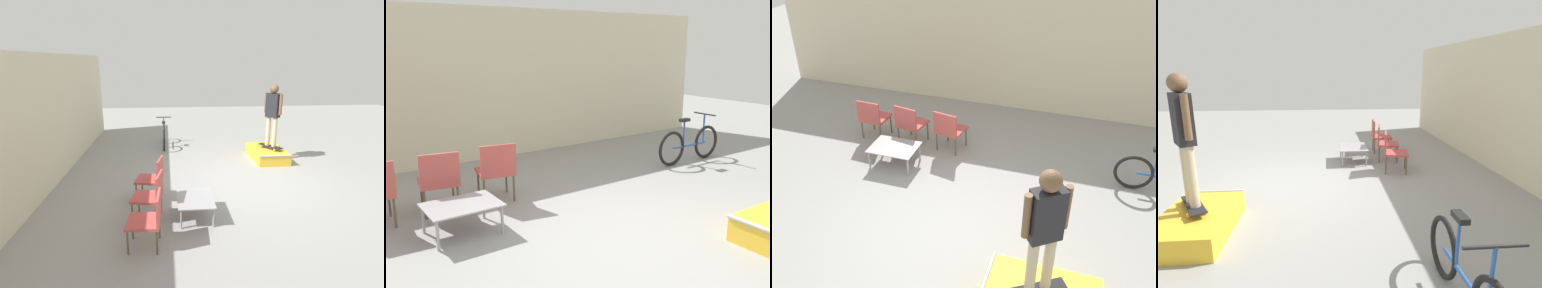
# 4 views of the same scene
# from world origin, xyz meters

# --- Properties ---
(ground_plane) EXTENTS (24.00, 24.00, 0.00)m
(ground_plane) POSITION_xyz_m (0.00, 0.00, 0.00)
(ground_plane) COLOR gray
(house_wall_back) EXTENTS (12.00, 0.06, 3.00)m
(house_wall_back) POSITION_xyz_m (0.00, 4.60, 1.50)
(house_wall_back) COLOR beige
(house_wall_back) RESTS_ON ground_plane
(coffee_table) EXTENTS (0.90, 0.67, 0.39)m
(coffee_table) POSITION_xyz_m (-1.55, 1.46, 0.35)
(coffee_table) COLOR #9E9EA3
(coffee_table) RESTS_ON ground_plane
(patio_chair_center) EXTENTS (0.60, 0.60, 0.89)m
(patio_chair_center) POSITION_xyz_m (-1.57, 2.25, 0.51)
(patio_chair_center) COLOR brown
(patio_chair_center) RESTS_ON ground_plane
(patio_chair_right) EXTENTS (0.61, 0.61, 0.89)m
(patio_chair_right) POSITION_xyz_m (-0.72, 2.25, 0.51)
(patio_chair_right) COLOR brown
(patio_chair_right) RESTS_ON ground_plane
(bicycle) EXTENTS (1.69, 0.52, 0.94)m
(bicycle) POSITION_xyz_m (3.32, 2.04, 0.36)
(bicycle) COLOR black
(bicycle) RESTS_ON ground_plane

